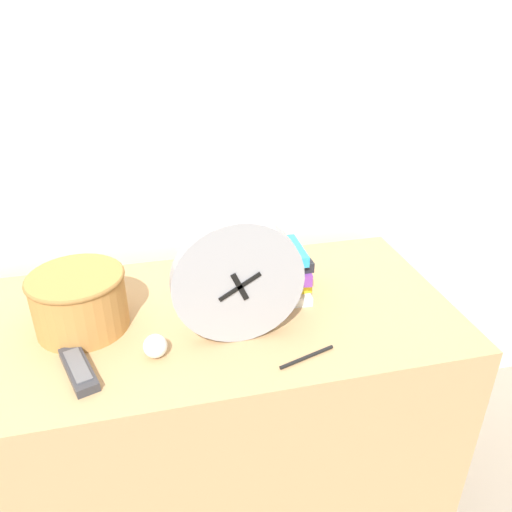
{
  "coord_description": "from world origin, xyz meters",
  "views": [
    {
      "loc": [
        -0.06,
        -0.71,
        1.41
      ],
      "look_at": [
        0.18,
        0.27,
        0.88
      ],
      "focal_mm": 35.0,
      "sensor_mm": 36.0,
      "label": 1
    }
  ],
  "objects_px": {
    "basket": "(79,300)",
    "crumpled_paper_ball": "(155,346)",
    "book_stack": "(268,271)",
    "pen": "(307,357)",
    "tv_remote": "(78,369)",
    "desk_clock": "(238,283)"
  },
  "relations": [
    {
      "from": "basket",
      "to": "crumpled_paper_ball",
      "type": "height_order",
      "value": "basket"
    },
    {
      "from": "book_stack",
      "to": "crumpled_paper_ball",
      "type": "relative_size",
      "value": 4.18
    },
    {
      "from": "book_stack",
      "to": "pen",
      "type": "bearing_deg",
      "value": -86.66
    },
    {
      "from": "basket",
      "to": "tv_remote",
      "type": "xyz_separation_m",
      "value": [
        0.0,
        -0.17,
        -0.06
      ]
    },
    {
      "from": "book_stack",
      "to": "tv_remote",
      "type": "relative_size",
      "value": 1.37
    },
    {
      "from": "desk_clock",
      "to": "pen",
      "type": "height_order",
      "value": "desk_clock"
    },
    {
      "from": "desk_clock",
      "to": "pen",
      "type": "bearing_deg",
      "value": -40.25
    },
    {
      "from": "crumpled_paper_ball",
      "to": "pen",
      "type": "distance_m",
      "value": 0.33
    },
    {
      "from": "crumpled_paper_ball",
      "to": "pen",
      "type": "height_order",
      "value": "crumpled_paper_ball"
    },
    {
      "from": "book_stack",
      "to": "crumpled_paper_ball",
      "type": "height_order",
      "value": "book_stack"
    },
    {
      "from": "pen",
      "to": "desk_clock",
      "type": "bearing_deg",
      "value": 139.75
    },
    {
      "from": "basket",
      "to": "crumpled_paper_ball",
      "type": "relative_size",
      "value": 4.19
    },
    {
      "from": "book_stack",
      "to": "basket",
      "type": "bearing_deg",
      "value": -174.88
    },
    {
      "from": "desk_clock",
      "to": "crumpled_paper_ball",
      "type": "height_order",
      "value": "desk_clock"
    },
    {
      "from": "basket",
      "to": "pen",
      "type": "xyz_separation_m",
      "value": [
        0.47,
        -0.23,
        -0.07
      ]
    },
    {
      "from": "crumpled_paper_ball",
      "to": "pen",
      "type": "relative_size",
      "value": 0.39
    },
    {
      "from": "crumpled_paper_ball",
      "to": "tv_remote",
      "type": "bearing_deg",
      "value": -172.7
    },
    {
      "from": "desk_clock",
      "to": "pen",
      "type": "relative_size",
      "value": 2.18
    },
    {
      "from": "book_stack",
      "to": "desk_clock",
      "type": "bearing_deg",
      "value": -123.68
    },
    {
      "from": "book_stack",
      "to": "crumpled_paper_ball",
      "type": "bearing_deg",
      "value": -147.74
    },
    {
      "from": "desk_clock",
      "to": "crumpled_paper_ball",
      "type": "relative_size",
      "value": 5.58
    },
    {
      "from": "crumpled_paper_ball",
      "to": "desk_clock",
      "type": "bearing_deg",
      "value": 6.89
    }
  ]
}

